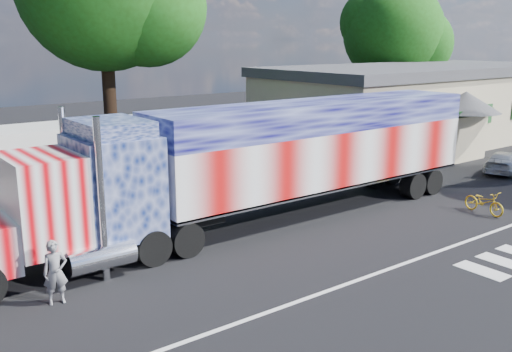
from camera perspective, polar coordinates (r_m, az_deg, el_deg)
ground at (r=19.77m, az=5.28°, el=-6.99°), size 100.00×100.00×0.00m
lane_markings at (r=18.66m, az=17.17°, el=-8.82°), size 30.00×2.67×0.01m
semi_truck at (r=21.43m, az=0.78°, el=1.62°), size 22.69×3.58×4.84m
coach_bus at (r=24.00m, az=-22.13°, el=0.37°), size 12.36×2.88×3.59m
hall_building at (r=40.90m, az=15.98°, el=6.96°), size 22.40×12.80×5.20m
parked_car at (r=33.07m, az=23.62°, el=1.28°), size 4.12×2.65×1.11m
woman at (r=16.24m, az=-19.44°, el=-9.07°), size 0.70×0.52×1.76m
bicycle at (r=24.93m, az=21.85°, el=-2.42°), size 0.81×1.88×0.96m
tree_far_ne at (r=50.10m, az=13.73°, el=13.70°), size 8.71×8.30×11.61m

